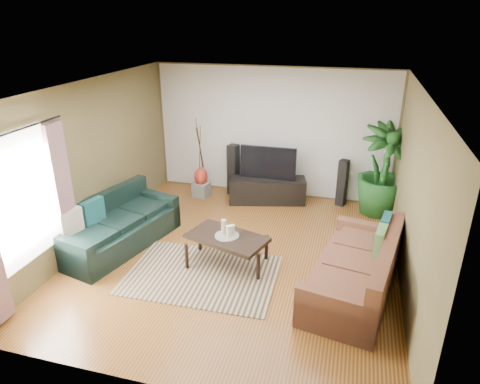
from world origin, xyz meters
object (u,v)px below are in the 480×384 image
(sofa_right, at_px, (355,265))
(pedestal, at_px, (201,190))
(tv_stand, at_px, (267,190))
(speaker_left, at_px, (233,170))
(speaker_right, at_px, (342,183))
(side_table, at_px, (144,219))
(sofa_left, at_px, (118,223))
(coffee_table, at_px, (227,250))
(television, at_px, (268,163))
(vase, at_px, (201,177))
(potted_plant, at_px, (383,170))

(sofa_right, height_order, pedestal, sofa_right)
(sofa_right, distance_m, tv_stand, 3.26)
(speaker_left, relative_size, pedestal, 3.52)
(speaker_right, distance_m, side_table, 3.96)
(sofa_left, xyz_separation_m, coffee_table, (1.93, -0.08, -0.18))
(coffee_table, distance_m, speaker_right, 3.20)
(television, bearing_deg, side_table, -134.86)
(speaker_right, bearing_deg, vase, -154.73)
(side_table, bearing_deg, sofa_left, -106.75)
(sofa_left, height_order, speaker_right, speaker_right)
(potted_plant, bearing_deg, speaker_left, 176.71)
(sofa_left, relative_size, speaker_right, 2.25)
(potted_plant, bearing_deg, sofa_right, -98.51)
(coffee_table, bearing_deg, speaker_right, 77.57)
(speaker_right, xyz_separation_m, side_table, (-3.35, -2.11, -0.24))
(speaker_right, bearing_deg, coffee_table, -101.56)
(speaker_right, bearing_deg, television, -152.40)
(coffee_table, relative_size, potted_plant, 0.68)
(speaker_right, xyz_separation_m, pedestal, (-2.90, -0.35, -0.33))
(speaker_left, distance_m, vase, 0.71)
(coffee_table, bearing_deg, pedestal, 136.06)
(vase, bearing_deg, tv_stand, 3.52)
(sofa_left, bearing_deg, potted_plant, -45.45)
(sofa_right, bearing_deg, tv_stand, -135.49)
(tv_stand, height_order, potted_plant, potted_plant)
(side_table, bearing_deg, potted_plant, 25.35)
(side_table, bearing_deg, sofa_right, -13.16)
(sofa_left, xyz_separation_m, tv_stand, (2.03, 2.42, -0.17))
(sofa_right, relative_size, vase, 5.55)
(sofa_right, relative_size, coffee_table, 1.84)
(television, distance_m, potted_plant, 2.22)
(television, height_order, pedestal, television)
(television, xyz_separation_m, side_table, (-1.86, -1.87, -0.62))
(side_table, bearing_deg, speaker_right, 32.20)
(coffee_table, height_order, pedestal, coffee_table)
(speaker_left, bearing_deg, sofa_left, -100.21)
(tv_stand, relative_size, vase, 3.89)
(tv_stand, bearing_deg, sofa_right, -70.45)
(tv_stand, height_order, vase, vase)
(television, bearing_deg, sofa_left, -129.76)
(sofa_left, distance_m, coffee_table, 1.94)
(vase, bearing_deg, television, 4.32)
(pedestal, height_order, vase, vase)
(sofa_left, distance_m, speaker_left, 2.95)
(tv_stand, distance_m, television, 0.60)
(sofa_right, height_order, speaker_right, speaker_right)
(pedestal, relative_size, vase, 0.78)
(sofa_left, relative_size, television, 1.90)
(side_table, bearing_deg, coffee_table, -20.44)
(pedestal, bearing_deg, sofa_left, -104.77)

